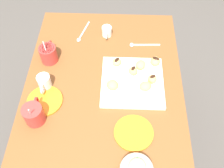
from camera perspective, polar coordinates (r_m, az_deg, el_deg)
The scene contains 22 objects.
ground_plane at distance 1.86m, azimuth -1.30°, elevation -14.12°, with size 8.00×8.00×0.00m, color #514C47.
dining_table at distance 1.33m, azimuth -1.78°, elevation -4.51°, with size 1.07×0.74×0.74m.
pastry_plate_square at distance 1.23m, azimuth 4.47°, elevation 0.46°, with size 0.29×0.29×0.02m, color white.
coffee_mug_red_left at distance 1.13m, azimuth -16.75°, elevation -6.21°, with size 0.12×0.09×0.13m.
coffee_mug_red_right at distance 1.32m, azimuth -13.74°, elevation 6.56°, with size 0.12×0.08×0.13m.
cream_pitcher_white at distance 1.22m, azimuth -14.62°, elevation 0.48°, with size 0.10×0.06×0.07m.
chocolate_sauce_pitcher at distance 1.42m, azimuth -1.00°, elevation 11.52°, with size 0.09×0.05×0.06m.
saucer_orange_left at distance 1.21m, azimuth -14.47°, elevation -3.56°, with size 0.16×0.16×0.01m, color orange.
saucer_orange_right at distance 1.10m, azimuth 4.75°, elevation -10.57°, with size 0.16×0.16×0.01m, color orange.
loose_spoon_near_saucer at distance 1.45m, azimuth -6.53°, elevation 10.83°, with size 0.16×0.06×0.01m.
loose_spoon_by_plate at distance 1.39m, azimuth 6.31°, elevation 8.51°, with size 0.03×0.16×0.01m.
beignet_0 at distance 1.27m, azimuth 1.05°, elevation 4.82°, with size 0.05×0.04×0.03m, color #E5B260.
chocolate_drizzle_0 at distance 1.26m, azimuth 1.06°, elevation 5.31°, with size 0.03×0.02×0.01m, color black.
beignet_1 at distance 1.18m, azimuth 0.10°, elevation -0.11°, with size 0.05×0.05×0.04m, color #E5B260.
beignet_2 at distance 1.23m, azimuth 4.62°, elevation 2.85°, with size 0.04×0.04×0.04m, color #E5B260.
chocolate_drizzle_2 at distance 1.22m, azimuth 4.69°, elevation 3.45°, with size 0.03×0.02×0.01m, color black.
beignet_3 at distance 1.19m, azimuth 7.33°, elevation -0.38°, with size 0.05×0.06×0.04m, color #E5B260.
beignet_4 at distance 1.29m, azimuth 9.44°, elevation 4.97°, with size 0.05×0.05×0.04m, color #E5B260.
chocolate_drizzle_4 at distance 1.27m, azimuth 9.57°, elevation 5.56°, with size 0.03×0.02×0.01m, color black.
beignet_5 at distance 1.21m, azimuth 8.79°, elevation 1.05°, with size 0.04×0.04×0.04m, color #E5B260.
chocolate_drizzle_5 at distance 1.20m, azimuth 8.92°, elevation 1.65°, with size 0.03×0.02×0.01m, color black.
beignet_6 at distance 1.26m, azimuth 6.27°, elevation 4.20°, with size 0.05×0.06×0.04m, color #E5B260.
Camera 1 is at (-0.69, -0.07, 1.73)m, focal length 41.83 mm.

